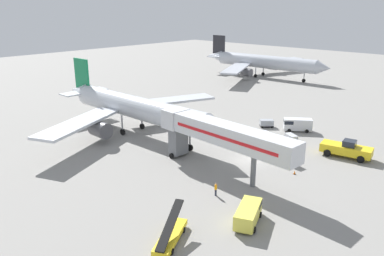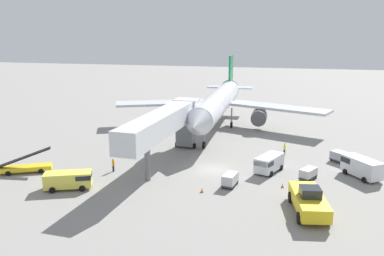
# 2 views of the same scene
# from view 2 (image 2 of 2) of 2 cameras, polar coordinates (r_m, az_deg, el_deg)

# --- Properties ---
(ground_plane) EXTENTS (300.00, 300.00, 0.00)m
(ground_plane) POSITION_cam_2_polar(r_m,az_deg,el_deg) (52.32, 3.14, -5.86)
(ground_plane) COLOR gray
(airplane_at_gate) EXTENTS (39.43, 41.48, 12.10)m
(airplane_at_gate) POSITION_cam_2_polar(r_m,az_deg,el_deg) (73.70, 3.77, 3.61)
(airplane_at_gate) COLOR silver
(airplane_at_gate) RESTS_ON ground
(jet_bridge) EXTENTS (4.54, 22.76, 7.36)m
(jet_bridge) POSITION_cam_2_polar(r_m,az_deg,el_deg) (53.22, -3.60, 0.74)
(jet_bridge) COLOR silver
(jet_bridge) RESTS_ON ground
(pushback_tug) EXTENTS (3.94, 7.79, 2.74)m
(pushback_tug) POSITION_cam_2_polar(r_m,az_deg,el_deg) (41.67, 15.98, -9.70)
(pushback_tug) COLOR yellow
(pushback_tug) RESTS_ON ground
(belt_loader_truck) EXTENTS (6.35, 4.36, 3.07)m
(belt_loader_truck) POSITION_cam_2_polar(r_m,az_deg,el_deg) (55.17, -22.25, -5.02)
(belt_loader_truck) COLOR yellow
(belt_loader_truck) RESTS_ON ground
(service_van_outer_left) EXTENTS (3.61, 5.03, 2.11)m
(service_van_outer_left) POSITION_cam_2_polar(r_m,az_deg,el_deg) (51.99, 10.66, -4.80)
(service_van_outer_left) COLOR silver
(service_van_outer_left) RESTS_ON ground
(service_van_near_right) EXTENTS (5.52, 3.87, 1.93)m
(service_van_near_right) POSITION_cam_2_polar(r_m,az_deg,el_deg) (47.91, -16.72, -6.86)
(service_van_near_right) COLOR #E5DB4C
(service_van_near_right) RESTS_ON ground
(service_van_far_center) EXTENTS (4.57, 5.24, 2.36)m
(service_van_far_center) POSITION_cam_2_polar(r_m,az_deg,el_deg) (53.44, 22.48, -4.97)
(service_van_far_center) COLOR silver
(service_van_far_center) RESTS_ON ground
(baggage_cart_outer_right) EXTENTS (2.82, 2.84, 1.42)m
(baggage_cart_outer_right) POSITION_cam_2_polar(r_m,az_deg,el_deg) (58.49, 20.03, -3.77)
(baggage_cart_outer_right) COLOR #38383D
(baggage_cart_outer_right) RESTS_ON ground
(baggage_cart_mid_right) EXTENTS (1.69, 2.64, 1.46)m
(baggage_cart_mid_right) POSITION_cam_2_polar(r_m,az_deg,el_deg) (46.93, 5.33, -7.15)
(baggage_cart_mid_right) COLOR #38383D
(baggage_cart_mid_right) RESTS_ON ground
(baggage_cart_rear_left) EXTENTS (2.24, 2.68, 1.34)m
(baggage_cart_rear_left) POSITION_cam_2_polar(r_m,az_deg,el_deg) (50.80, 15.92, -6.08)
(baggage_cart_rear_left) COLOR #38383D
(baggage_cart_rear_left) RESTS_ON ground
(ground_crew_worker_foreground) EXTENTS (0.42, 0.42, 1.78)m
(ground_crew_worker_foreground) POSITION_cam_2_polar(r_m,az_deg,el_deg) (59.46, 12.78, -2.84)
(ground_crew_worker_foreground) COLOR #1E2333
(ground_crew_worker_foreground) RESTS_ON ground
(ground_crew_worker_midground) EXTENTS (0.45, 0.45, 1.69)m
(ground_crew_worker_midground) POSITION_cam_2_polar(r_m,az_deg,el_deg) (52.33, -10.93, -5.05)
(ground_crew_worker_midground) COLOR #1E2333
(ground_crew_worker_midground) RESTS_ON ground
(safety_cone_alpha) EXTENTS (0.32, 0.32, 0.49)m
(safety_cone_alpha) POSITION_cam_2_polar(r_m,az_deg,el_deg) (47.68, 12.52, -7.83)
(safety_cone_alpha) COLOR black
(safety_cone_alpha) RESTS_ON ground
(safety_cone_bravo) EXTENTS (0.33, 0.33, 0.51)m
(safety_cone_bravo) POSITION_cam_2_polar(r_m,az_deg,el_deg) (45.26, 1.39, -8.65)
(safety_cone_bravo) COLOR black
(safety_cone_bravo) RESTS_ON ground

